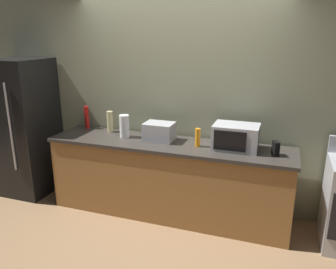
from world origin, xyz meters
TOP-DOWN VIEW (x-y plane):
  - ground_plane at (0.00, 0.00)m, footprint 8.00×8.00m
  - back_wall at (0.00, 0.81)m, footprint 6.40×0.10m
  - counter_run at (0.00, 0.40)m, footprint 2.84×0.64m
  - refrigerator at (-2.05, 0.40)m, footprint 0.72×0.73m
  - microwave at (0.76, 0.45)m, footprint 0.48×0.35m
  - toaster_oven at (-0.13, 0.46)m, footprint 0.34×0.26m
  - paper_towel_roll at (-0.57, 0.45)m, footprint 0.12×0.12m
  - cordless_phone at (1.18, 0.37)m, footprint 0.09×0.12m
  - bottle_hot_sauce at (-1.21, 0.64)m, footprint 0.06×0.06m
  - bottle_hand_soap at (-0.85, 0.60)m, footprint 0.08×0.08m
  - bottle_dish_soap at (0.35, 0.39)m, footprint 0.06×0.06m

SIDE VIEW (x-z plane):
  - ground_plane at x=0.00m, z-range 0.00..0.00m
  - counter_run at x=0.00m, z-range 0.00..0.90m
  - refrigerator at x=-2.05m, z-range 0.00..1.80m
  - cordless_phone at x=1.18m, z-range 0.90..1.05m
  - bottle_dish_soap at x=0.35m, z-range 0.90..1.10m
  - toaster_oven at x=-0.13m, z-range 0.90..1.11m
  - bottle_hand_soap at x=-0.85m, z-range 0.90..1.16m
  - microwave at x=0.76m, z-range 0.90..1.17m
  - paper_towel_roll at x=-0.57m, z-range 0.90..1.17m
  - bottle_hot_sauce at x=-1.21m, z-range 0.90..1.20m
  - back_wall at x=0.00m, z-range 0.00..2.70m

